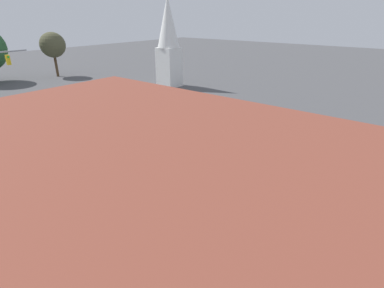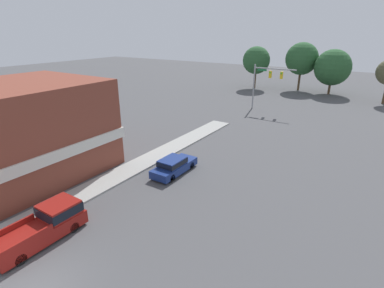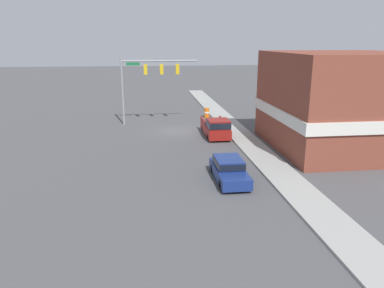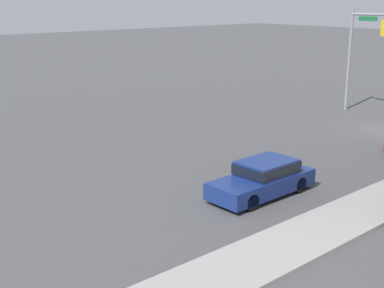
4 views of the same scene
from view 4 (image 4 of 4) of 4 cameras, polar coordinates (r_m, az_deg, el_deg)
The scene contains 1 object.
car_lead at distance 21.88m, azimuth 7.63°, elevation -3.56°, with size 1.82×4.75×1.45m.
Camera 4 is at (-15.44, 29.81, 7.80)m, focal length 50.00 mm.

